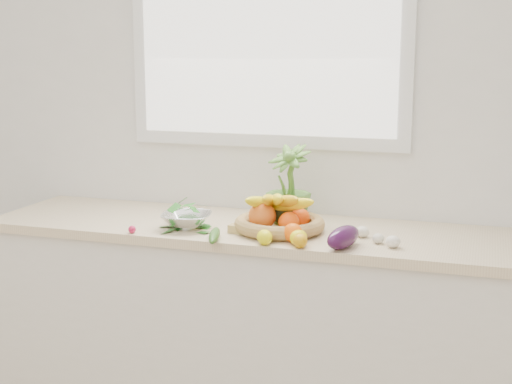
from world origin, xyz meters
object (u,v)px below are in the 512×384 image
(apple, at_px, (290,221))
(colander_with_spinach, at_px, (187,215))
(fruit_basket, at_px, (279,219))
(eggplant, at_px, (343,237))
(cucumber, at_px, (214,235))
(potted_herb, at_px, (289,185))

(apple, relative_size, colander_with_spinach, 0.35)
(apple, relative_size, fruit_basket, 0.17)
(eggplant, height_order, fruit_basket, fruit_basket)
(eggplant, relative_size, cucumber, 0.97)
(apple, xyz_separation_m, colander_with_spinach, (-0.42, -0.09, 0.02))
(cucumber, xyz_separation_m, potted_herb, (0.21, 0.34, 0.15))
(fruit_basket, height_order, colander_with_spinach, fruit_basket)
(cucumber, bearing_deg, eggplant, 5.39)
(potted_herb, relative_size, colander_with_spinach, 1.45)
(cucumber, height_order, colander_with_spinach, colander_with_spinach)
(potted_herb, height_order, colander_with_spinach, potted_herb)
(cucumber, relative_size, colander_with_spinach, 0.92)
(cucumber, distance_m, potted_herb, 0.43)
(colander_with_spinach, bearing_deg, eggplant, -7.87)
(eggplant, height_order, potted_herb, potted_herb)
(apple, distance_m, eggplant, 0.32)
(eggplant, bearing_deg, apple, 144.48)
(cucumber, relative_size, potted_herb, 0.63)
(apple, relative_size, eggplant, 0.39)
(fruit_basket, relative_size, colander_with_spinach, 2.08)
(potted_herb, bearing_deg, cucumber, -121.33)
(fruit_basket, bearing_deg, eggplant, -28.85)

